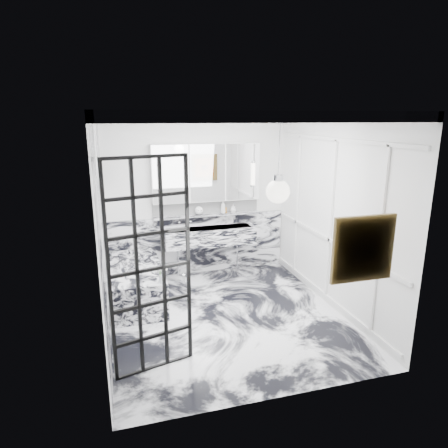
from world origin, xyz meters
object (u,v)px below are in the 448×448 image
object	(u,v)px
trough_sink	(210,236)
bathtub	(137,283)
mirror_cabinet	(207,173)
crittall_door	(151,269)

from	to	relation	value
trough_sink	bathtub	world-z (taller)	trough_sink
trough_sink	mirror_cabinet	world-z (taller)	mirror_cabinet
crittall_door	mirror_cabinet	size ratio (longest dim) A/B	1.25
crittall_door	bathtub	xyz separation A→B (m)	(-0.06, 1.84, -0.91)
mirror_cabinet	trough_sink	bearing A→B (deg)	-90.00
trough_sink	mirror_cabinet	distance (m)	1.10
bathtub	crittall_door	bearing A→B (deg)	-88.08
crittall_door	mirror_cabinet	world-z (taller)	crittall_door
mirror_cabinet	bathtub	world-z (taller)	mirror_cabinet
mirror_cabinet	bathtub	size ratio (longest dim) A/B	1.15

